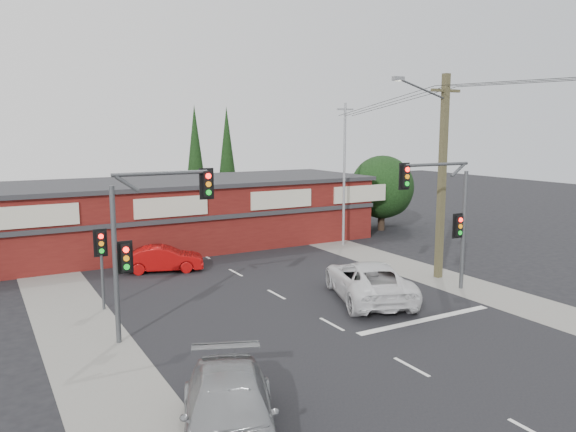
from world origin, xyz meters
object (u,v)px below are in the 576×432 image
white_suv (368,280)px  red_sedan (163,259)px  silver_suv (229,414)px  utility_pole (440,170)px  shop_building (168,213)px

white_suv → red_sedan: white_suv is taller
white_suv → silver_suv: white_suv is taller
utility_pole → red_sedan: bearing=145.3°
silver_suv → shop_building: size_ratio=0.20×
white_suv → shop_building: 15.80m
shop_building → utility_pole: (9.36, -14.00, 3.26)m
white_suv → shop_building: size_ratio=0.22×
white_suv → red_sedan: (-6.34, 9.16, -0.18)m
white_suv → utility_pole: size_ratio=0.61×
silver_suv → utility_pole: bearing=51.9°
red_sedan → shop_building: bearing=-1.0°
red_sedan → white_suv: bearing=-126.7°
white_suv → red_sedan: bearing=-34.7°
white_suv → red_sedan: size_ratio=1.50×
red_sedan → shop_building: shop_building is taller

